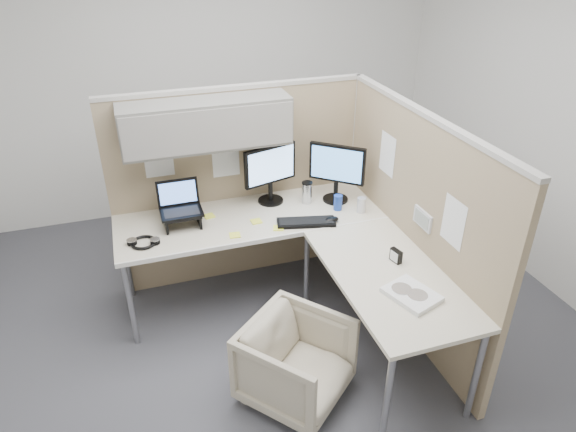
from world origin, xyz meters
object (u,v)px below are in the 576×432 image
object	(u,v)px
monitor_left	(270,170)
office_chair	(296,359)
desk	(297,244)
keyboard	(306,222)

from	to	relation	value
monitor_left	office_chair	bearing A→B (deg)	-115.73
desk	keyboard	xyz separation A→B (m)	(0.13, 0.17, 0.05)
desk	keyboard	bearing A→B (deg)	52.85
desk	office_chair	xyz separation A→B (m)	(-0.24, -0.68, -0.39)
office_chair	keyboard	bearing A→B (deg)	26.47
office_chair	monitor_left	xyz separation A→B (m)	(0.22, 1.27, 0.70)
office_chair	monitor_left	world-z (taller)	monitor_left
desk	monitor_left	bearing A→B (deg)	91.34
office_chair	monitor_left	bearing A→B (deg)	39.90
desk	keyboard	size ratio (longest dim) A/B	4.69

